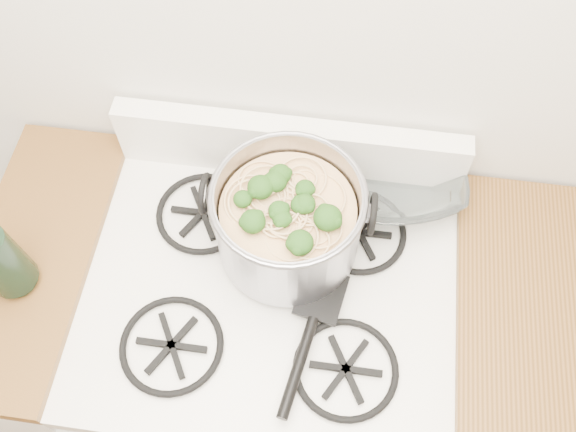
{
  "coord_description": "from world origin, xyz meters",
  "views": [
    {
      "loc": [
        0.11,
        0.75,
        2.12
      ],
      "look_at": [
        0.02,
        1.36,
        1.04
      ],
      "focal_mm": 40.0,
      "sensor_mm": 36.0,
      "label": 1
    }
  ],
  "objects_px": {
    "spatula": "(321,294)",
    "glass_bowl": "(400,182)",
    "stock_pot": "(288,222)",
    "gas_range": "(274,358)"
  },
  "relations": [
    {
      "from": "stock_pot",
      "to": "glass_bowl",
      "type": "relative_size",
      "value": 3.09
    },
    {
      "from": "gas_range",
      "to": "spatula",
      "type": "distance_m",
      "value": 0.51
    },
    {
      "from": "spatula",
      "to": "glass_bowl",
      "type": "xyz_separation_m",
      "value": [
        0.14,
        0.29,
        0.0
      ]
    },
    {
      "from": "spatula",
      "to": "stock_pot",
      "type": "bearing_deg",
      "value": 137.03
    },
    {
      "from": "gas_range",
      "to": "glass_bowl",
      "type": "xyz_separation_m",
      "value": [
        0.25,
        0.28,
        0.5
      ]
    },
    {
      "from": "glass_bowl",
      "to": "spatula",
      "type": "bearing_deg",
      "value": -116.15
    },
    {
      "from": "stock_pot",
      "to": "glass_bowl",
      "type": "height_order",
      "value": "stock_pot"
    },
    {
      "from": "stock_pot",
      "to": "glass_bowl",
      "type": "distance_m",
      "value": 0.29
    },
    {
      "from": "spatula",
      "to": "glass_bowl",
      "type": "height_order",
      "value": "glass_bowl"
    },
    {
      "from": "stock_pot",
      "to": "spatula",
      "type": "xyz_separation_m",
      "value": [
        0.08,
        -0.11,
        -0.08
      ]
    }
  ]
}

